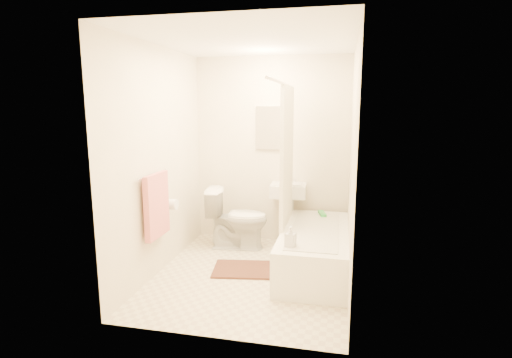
% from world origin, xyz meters
% --- Properties ---
extents(floor, '(2.40, 2.40, 0.00)m').
position_xyz_m(floor, '(0.00, 0.00, 0.00)').
color(floor, beige).
rests_on(floor, ground).
extents(ceiling, '(2.40, 2.40, 0.00)m').
position_xyz_m(ceiling, '(0.00, 0.00, 2.40)').
color(ceiling, white).
rests_on(ceiling, ground).
extents(wall_back, '(2.00, 0.02, 2.40)m').
position_xyz_m(wall_back, '(0.00, 1.20, 1.20)').
color(wall_back, beige).
rests_on(wall_back, ground).
extents(wall_left, '(0.02, 2.40, 2.40)m').
position_xyz_m(wall_left, '(-1.00, 0.00, 1.20)').
color(wall_left, beige).
rests_on(wall_left, ground).
extents(wall_right, '(0.02, 2.40, 2.40)m').
position_xyz_m(wall_right, '(1.00, 0.00, 1.20)').
color(wall_right, beige).
rests_on(wall_right, ground).
extents(mirror, '(0.40, 0.03, 0.55)m').
position_xyz_m(mirror, '(0.00, 1.18, 1.50)').
color(mirror, white).
rests_on(mirror, wall_back).
extents(curtain_rod, '(0.03, 1.70, 0.03)m').
position_xyz_m(curtain_rod, '(0.30, 0.10, 2.00)').
color(curtain_rod, silver).
rests_on(curtain_rod, wall_back).
extents(shower_curtain, '(0.04, 0.80, 1.55)m').
position_xyz_m(shower_curtain, '(0.30, 0.50, 1.22)').
color(shower_curtain, silver).
rests_on(shower_curtain, curtain_rod).
extents(towel_bar, '(0.02, 0.60, 0.02)m').
position_xyz_m(towel_bar, '(-0.96, -0.25, 1.10)').
color(towel_bar, silver).
rests_on(towel_bar, wall_left).
extents(towel, '(0.06, 0.45, 0.66)m').
position_xyz_m(towel, '(-0.93, -0.25, 0.78)').
color(towel, '#CC7266').
rests_on(towel, towel_bar).
extents(toilet_paper, '(0.11, 0.12, 0.12)m').
position_xyz_m(toilet_paper, '(-0.93, 0.12, 0.70)').
color(toilet_paper, white).
rests_on(toilet_paper, wall_left).
extents(toilet, '(0.81, 0.51, 0.75)m').
position_xyz_m(toilet, '(-0.36, 0.80, 0.38)').
color(toilet, white).
rests_on(toilet, floor).
extents(sink, '(0.46, 0.38, 0.87)m').
position_xyz_m(sink, '(0.25, 1.06, 0.44)').
color(sink, silver).
rests_on(sink, floor).
extents(bathtub, '(0.71, 1.62, 0.45)m').
position_xyz_m(bathtub, '(0.65, 0.30, 0.23)').
color(bathtub, white).
rests_on(bathtub, floor).
extents(bath_mat, '(0.71, 0.58, 0.02)m').
position_xyz_m(bath_mat, '(-0.11, 0.11, 0.01)').
color(bath_mat, '#4D291B').
rests_on(bath_mat, floor).
extents(soap_bottle, '(0.11, 0.11, 0.20)m').
position_xyz_m(soap_bottle, '(0.45, -0.29, 0.56)').
color(soap_bottle, white).
rests_on(soap_bottle, bathtub).
extents(scrub_brush, '(0.12, 0.23, 0.04)m').
position_xyz_m(scrub_brush, '(0.69, 0.89, 0.47)').
color(scrub_brush, green).
rests_on(scrub_brush, bathtub).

